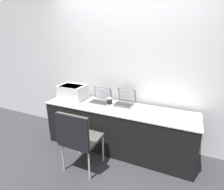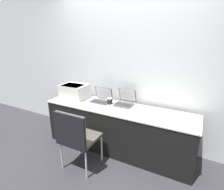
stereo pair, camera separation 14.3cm
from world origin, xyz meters
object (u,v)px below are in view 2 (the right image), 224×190
(printer, at_px, (74,91))
(laptop_left, at_px, (101,99))
(external_keyboard, at_px, (94,106))
(chair, at_px, (75,134))
(laptop_right, at_px, (125,101))
(coffee_cup, at_px, (110,101))

(printer, xyz_separation_m, laptop_left, (0.51, 0.06, -0.08))
(external_keyboard, height_order, chair, chair)
(laptop_left, xyz_separation_m, external_keyboard, (0.01, -0.26, -0.04))
(laptop_right, bearing_deg, coffee_cup, -157.24)
(coffee_cup, relative_size, chair, 0.11)
(external_keyboard, bearing_deg, chair, -83.36)
(chair, bearing_deg, coffee_cup, 82.94)
(external_keyboard, distance_m, coffee_cup, 0.28)
(laptop_left, distance_m, coffee_cup, 0.18)
(laptop_left, relative_size, chair, 0.36)
(laptop_left, bearing_deg, chair, -84.47)
(laptop_right, bearing_deg, external_keyboard, -139.95)
(printer, distance_m, chair, 1.00)
(laptop_right, height_order, chair, laptop_right)
(external_keyboard, bearing_deg, printer, 159.61)
(external_keyboard, relative_size, chair, 0.49)
(coffee_cup, bearing_deg, laptop_right, 22.76)
(printer, bearing_deg, external_keyboard, -20.39)
(printer, distance_m, coffee_cup, 0.69)
(printer, bearing_deg, laptop_right, 8.12)
(printer, xyz_separation_m, laptop_right, (0.92, 0.13, -0.08))
(laptop_right, bearing_deg, chair, -110.41)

